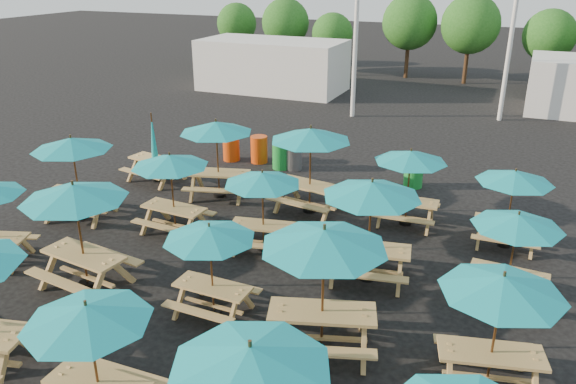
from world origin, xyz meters
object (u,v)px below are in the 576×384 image
at_px(picnic_unit_13, 324,246).
at_px(waste_bin_3, 281,155).
at_px(picnic_unit_10, 262,183).
at_px(picnic_unit_3, 155,153).
at_px(picnic_unit_19, 514,181).
at_px(picnic_unit_2, 72,148).
at_px(picnic_unit_17, 502,291).
at_px(picnic_unit_8, 88,320).
at_px(waste_bin_4, 414,172).
at_px(picnic_unit_9, 210,238).
at_px(picnic_unit_14, 372,195).
at_px(picnic_unit_12, 251,365).
at_px(picnic_unit_18, 517,226).
at_px(picnic_unit_7, 216,131).
at_px(picnic_unit_11, 311,139).
at_px(picnic_unit_6, 170,165).
at_px(picnic_unit_5, 75,198).
at_px(waste_bin_1, 259,149).
at_px(waste_bin_2, 294,156).
at_px(picnic_unit_15, 410,160).
at_px(waste_bin_0, 231,147).

bearing_deg(picnic_unit_13, waste_bin_3, 100.42).
relative_size(picnic_unit_10, waste_bin_3, 2.29).
relative_size(picnic_unit_3, picnic_unit_19, 1.13).
height_order(picnic_unit_2, picnic_unit_17, picnic_unit_2).
relative_size(picnic_unit_8, waste_bin_4, 2.18).
height_order(picnic_unit_9, picnic_unit_14, picnic_unit_14).
relative_size(picnic_unit_12, picnic_unit_18, 1.15).
xyz_separation_m(picnic_unit_8, picnic_unit_13, (2.63, 3.00, 0.34)).
height_order(picnic_unit_7, picnic_unit_11, picnic_unit_11).
relative_size(picnic_unit_6, waste_bin_3, 2.26).
distance_m(picnic_unit_5, picnic_unit_17, 8.57).
bearing_deg(picnic_unit_13, waste_bin_1, 104.34).
bearing_deg(picnic_unit_2, picnic_unit_11, 17.22).
relative_size(picnic_unit_2, picnic_unit_13, 0.87).
xyz_separation_m(picnic_unit_9, waste_bin_2, (-1.88, 8.84, -1.27)).
distance_m(picnic_unit_3, waste_bin_3, 4.35).
bearing_deg(picnic_unit_19, picnic_unit_11, 177.78).
relative_size(picnic_unit_15, picnic_unit_19, 1.04).
relative_size(picnic_unit_10, waste_bin_4, 2.29).
xyz_separation_m(picnic_unit_14, picnic_unit_15, (0.19, 3.28, -0.22)).
height_order(picnic_unit_8, picnic_unit_17, picnic_unit_17).
bearing_deg(picnic_unit_2, picnic_unit_9, -34.22).
relative_size(picnic_unit_8, picnic_unit_9, 1.05).
height_order(picnic_unit_2, picnic_unit_19, picnic_unit_2).
bearing_deg(waste_bin_1, waste_bin_2, -7.35).
relative_size(picnic_unit_3, waste_bin_4, 2.38).
distance_m(picnic_unit_7, picnic_unit_14, 6.34).
distance_m(picnic_unit_2, waste_bin_3, 7.20).
bearing_deg(picnic_unit_10, waste_bin_2, 94.13).
bearing_deg(waste_bin_3, picnic_unit_9, -75.11).
relative_size(picnic_unit_10, waste_bin_0, 2.29).
distance_m(picnic_unit_10, picnic_unit_11, 2.72).
xyz_separation_m(waste_bin_0, waste_bin_4, (6.71, -0.04, 0.00)).
xyz_separation_m(picnic_unit_17, picnic_unit_19, (-0.05, 5.66, -0.13)).
height_order(picnic_unit_18, waste_bin_0, picnic_unit_18).
distance_m(picnic_unit_14, picnic_unit_17, 3.93).
xyz_separation_m(picnic_unit_5, picnic_unit_9, (3.17, 0.17, -0.39)).
bearing_deg(waste_bin_1, picnic_unit_15, -27.47).
relative_size(picnic_unit_7, picnic_unit_8, 1.26).
bearing_deg(picnic_unit_18, picnic_unit_5, -156.99).
bearing_deg(picnic_unit_17, picnic_unit_19, 76.98).
distance_m(picnic_unit_3, picnic_unit_18, 11.63).
bearing_deg(picnic_unit_14, picnic_unit_5, -164.06).
bearing_deg(waste_bin_0, picnic_unit_13, -53.01).
height_order(picnic_unit_15, picnic_unit_18, picnic_unit_15).
height_order(picnic_unit_5, picnic_unit_14, picnic_unit_5).
bearing_deg(picnic_unit_12, picnic_unit_8, 172.85).
height_order(picnic_unit_6, picnic_unit_7, picnic_unit_7).
distance_m(picnic_unit_9, waste_bin_0, 9.95).
bearing_deg(picnic_unit_11, picnic_unit_5, -109.92).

